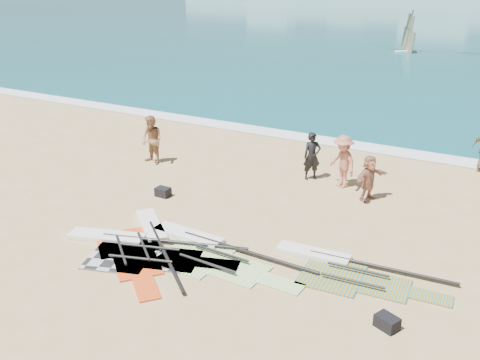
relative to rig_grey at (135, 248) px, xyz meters
The scene contains 13 objects.
ground 2.35m from the rig_grey, ahead, with size 300.00×300.00×0.00m, color tan.
surf_line 12.45m from the rig_grey, 79.15° to the left, with size 300.00×1.20×0.04m, color white.
rig_grey is the anchor object (origin of this frame).
rig_green 2.13m from the rig_grey, 23.46° to the left, with size 5.38×2.23×0.20m.
rig_orange 5.86m from the rig_grey, 17.58° to the left, with size 4.88×1.96×0.19m.
rig_red 0.36m from the rig_grey, 88.95° to the left, with size 4.20×4.34×0.20m.
gear_bag_near 3.81m from the rig_grey, 114.41° to the left, with size 0.50×0.37×0.32m, color black.
gear_bag_far 7.24m from the rig_grey, ahead, with size 0.51×0.36×0.31m, color black.
person_wetsuit 7.93m from the rig_grey, 72.47° to the left, with size 0.67×0.44×1.83m, color black.
beachgoer_left 7.29m from the rig_grey, 123.32° to the left, with size 0.97×0.75×1.99m, color #966846.
beachgoer_mid 8.23m from the rig_grey, 63.63° to the left, with size 1.27×0.73×1.96m, color #AF6351.
beachgoer_right 8.23m from the rig_grey, 54.07° to the left, with size 1.50×0.48×1.62m, color #AD6E5A.
windsurfer_left 42.31m from the rig_grey, 92.43° to the left, with size 2.07×2.11×3.91m.
Camera 1 is at (6.78, -10.29, 7.53)m, focal length 40.00 mm.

